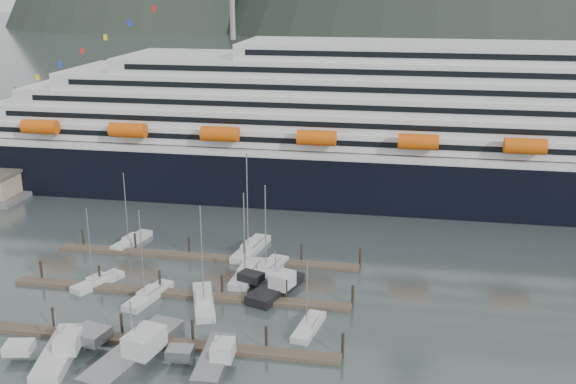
% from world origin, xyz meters
% --- Properties ---
extents(ground, '(1600.00, 1600.00, 0.00)m').
position_xyz_m(ground, '(0.00, 0.00, 0.00)').
color(ground, '#485454').
rests_on(ground, ground).
extents(cruise_ship, '(210.00, 30.40, 50.30)m').
position_xyz_m(cruise_ship, '(30.03, 54.94, 12.04)').
color(cruise_ship, black).
rests_on(cruise_ship, ground).
extents(dock_near, '(48.18, 2.28, 3.20)m').
position_xyz_m(dock_near, '(-4.93, -9.95, 0.31)').
color(dock_near, '#43382B').
rests_on(dock_near, ground).
extents(dock_mid, '(48.18, 2.28, 3.20)m').
position_xyz_m(dock_mid, '(-4.93, 3.05, 0.31)').
color(dock_mid, '#43382B').
rests_on(dock_mid, ground).
extents(dock_far, '(48.18, 2.28, 3.20)m').
position_xyz_m(dock_far, '(-4.93, 16.05, 0.31)').
color(dock_far, '#43382B').
rests_on(dock_far, ground).
extents(sailboat_a, '(5.51, 8.26, 12.18)m').
position_xyz_m(sailboat_a, '(-17.39, 4.14, 0.40)').
color(sailboat_a, '#BCBCBC').
rests_on(sailboat_a, ground).
extents(sailboat_b, '(4.38, 9.50, 13.46)m').
position_xyz_m(sailboat_b, '(-8.57, 1.20, 0.41)').
color(sailboat_b, '#BCBCBC').
rests_on(sailboat_b, ground).
extents(sailboat_c, '(3.25, 10.42, 13.75)m').
position_xyz_m(sailboat_c, '(2.99, 10.54, 0.43)').
color(sailboat_c, '#BCBCBC').
rests_on(sailboat_c, ground).
extents(sailboat_d, '(6.05, 10.96, 14.80)m').
position_xyz_m(sailboat_d, '(-0.62, 0.74, 0.42)').
color(sailboat_d, '#BCBCBC').
rests_on(sailboat_d, ground).
extents(sailboat_e, '(4.14, 9.20, 12.72)m').
position_xyz_m(sailboat_e, '(-18.90, 19.99, 0.40)').
color(sailboat_e, '#BCBCBC').
rests_on(sailboat_e, ground).
extents(sailboat_f, '(4.63, 9.85, 14.35)m').
position_xyz_m(sailboat_f, '(5.77, 12.63, 0.44)').
color(sailboat_f, '#BCBCBC').
rests_on(sailboat_f, ground).
extents(sailboat_g, '(4.40, 11.36, 16.95)m').
position_xyz_m(sailboat_g, '(1.33, 19.99, 0.45)').
color(sailboat_g, '#BCBCBC').
rests_on(sailboat_g, ground).
extents(sailboat_h, '(3.52, 7.98, 10.03)m').
position_xyz_m(sailboat_h, '(14.22, -3.48, 0.38)').
color(sailboat_h, '#BCBCBC').
rests_on(sailboat_h, ground).
extents(trawler_a, '(9.03, 12.26, 6.48)m').
position_xyz_m(trawler_a, '(-13.21, -15.03, 0.85)').
color(trawler_a, '#BCBCBC').
rests_on(trawler_a, ground).
extents(trawler_c, '(11.71, 16.18, 8.05)m').
position_xyz_m(trawler_c, '(-4.71, -13.56, 0.99)').
color(trawler_c, gray).
rests_on(trawler_c, ground).
extents(trawler_d, '(7.78, 10.51, 6.12)m').
position_xyz_m(trawler_d, '(4.80, -13.26, 0.82)').
color(trawler_d, gray).
rests_on(trawler_d, ground).
extents(trawler_e, '(9.16, 11.20, 6.91)m').
position_xyz_m(trawler_e, '(8.03, 6.08, 0.89)').
color(trawler_e, black).
rests_on(trawler_e, ground).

